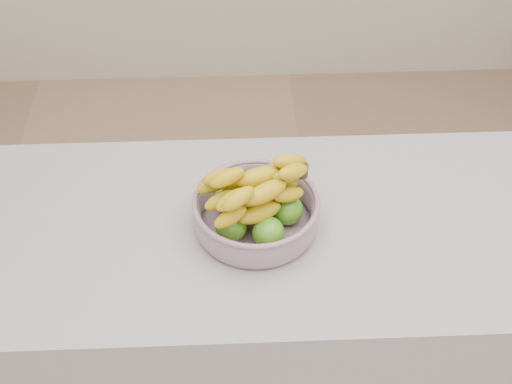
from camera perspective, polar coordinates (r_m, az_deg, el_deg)
The scene contains 2 objects.
counter at distance 1.91m, azimuth 7.67°, elevation -11.93°, with size 2.00×0.60×0.90m, color #9B9BA3.
fruit_bowl at distance 1.50m, azimuth 0.01°, elevation -1.35°, with size 0.27×0.27×0.16m.
Camera 1 is at (-0.30, -0.99, 2.00)m, focal length 50.00 mm.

